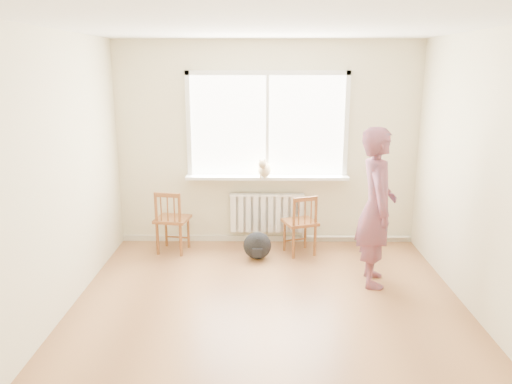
{
  "coord_description": "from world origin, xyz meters",
  "views": [
    {
      "loc": [
        -0.08,
        -4.32,
        2.37
      ],
      "look_at": [
        -0.14,
        1.2,
        0.97
      ],
      "focal_mm": 35.0,
      "sensor_mm": 36.0,
      "label": 1
    }
  ],
  "objects_px": {
    "chair_right": "(301,225)",
    "cat": "(264,169)",
    "chair_left": "(171,222)",
    "person": "(376,207)",
    "backpack": "(257,245)"
  },
  "relations": [
    {
      "from": "chair_right",
      "to": "cat",
      "type": "distance_m",
      "value": 0.87
    },
    {
      "from": "chair_left",
      "to": "cat",
      "type": "distance_m",
      "value": 1.38
    },
    {
      "from": "chair_right",
      "to": "cat",
      "type": "xyz_separation_m",
      "value": [
        -0.47,
        0.31,
        0.66
      ]
    },
    {
      "from": "person",
      "to": "cat",
      "type": "relative_size",
      "value": 4.43
    },
    {
      "from": "person",
      "to": "backpack",
      "type": "height_order",
      "value": "person"
    },
    {
      "from": "cat",
      "to": "chair_right",
      "type": "bearing_deg",
      "value": -19.91
    },
    {
      "from": "cat",
      "to": "backpack",
      "type": "distance_m",
      "value": 1.0
    },
    {
      "from": "chair_left",
      "to": "chair_right",
      "type": "xyz_separation_m",
      "value": [
        1.67,
        -0.05,
        -0.02
      ]
    },
    {
      "from": "chair_left",
      "to": "cat",
      "type": "bearing_deg",
      "value": -157.94
    },
    {
      "from": "chair_left",
      "to": "person",
      "type": "height_order",
      "value": "person"
    },
    {
      "from": "chair_right",
      "to": "chair_left",
      "type": "bearing_deg",
      "value": -21.26
    },
    {
      "from": "chair_right",
      "to": "cat",
      "type": "relative_size",
      "value": 2.0
    },
    {
      "from": "chair_left",
      "to": "backpack",
      "type": "bearing_deg",
      "value": 179.02
    },
    {
      "from": "chair_left",
      "to": "backpack",
      "type": "relative_size",
      "value": 2.36
    },
    {
      "from": "person",
      "to": "chair_left",
      "type": "bearing_deg",
      "value": 74.1
    }
  ]
}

